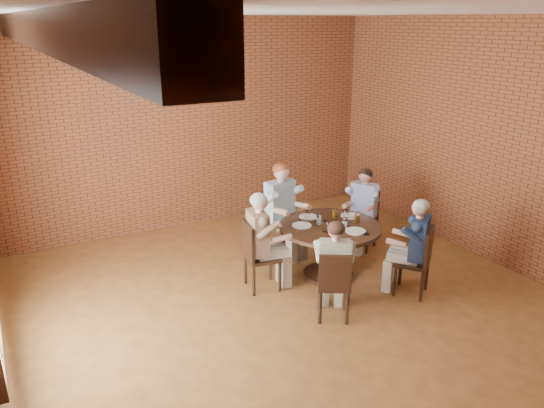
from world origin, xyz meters
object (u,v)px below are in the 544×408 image
diner_c (262,242)px  diner_d (334,270)px  chair_c (256,253)px  diner_a (363,209)px  diner_b (283,210)px  dining_table (329,241)px  chair_e (419,259)px  chair_b (278,219)px  diner_e (414,247)px  chair_d (334,283)px  chair_a (364,216)px  smartphone (365,233)px

diner_c → diner_d: 1.11m
chair_c → diner_d: (0.47, -1.06, 0.11)m
diner_a → chair_c: bearing=-108.3°
diner_b → diner_d: 1.89m
dining_table → chair_c: chair_c is taller
diner_a → diner_c: (-1.93, -0.42, 0.03)m
dining_table → diner_a: (0.99, 0.57, 0.10)m
chair_c → chair_e: (1.73, -1.11, -0.01)m
chair_b → diner_b: 0.20m
diner_a → diner_b: size_ratio=0.90×
chair_b → diner_b: diner_b is taller
diner_a → diner_e: diner_e is taller
chair_d → diner_d: size_ratio=0.72×
diner_b → chair_c: bearing=-147.3°
dining_table → chair_d: 1.12m
dining_table → diner_a: diner_a is taller
chair_a → chair_b: size_ratio=0.92×
diner_a → diner_b: 1.24m
chair_b → chair_c: 1.21m
diner_c → smartphone: (1.17, -0.59, 0.10)m
chair_a → diner_c: (-2.00, -0.46, 0.16)m
chair_c → diner_e: size_ratio=0.72×
diner_a → chair_c: size_ratio=1.36×
diner_b → diner_e: (0.84, -1.85, -0.06)m
chair_c → chair_d: 1.20m
chair_b → chair_e: chair_b is taller
chair_e → chair_b: bearing=-102.2°
diner_c → diner_d: diner_c is taller
chair_c → dining_table: bearing=-90.0°
chair_a → diner_a: bearing=-90.0°
diner_a → chair_e: (-0.29, -1.52, -0.13)m
chair_a → chair_c: chair_c is taller
chair_e → smartphone: size_ratio=6.24×
diner_d → diner_e: size_ratio=0.96×
diner_b → diner_d: size_ratio=1.14×
chair_d → smartphone: bearing=-116.3°
chair_c → smartphone: bearing=-106.8°
diner_c → chair_e: size_ratio=1.44×
dining_table → smartphone: (0.23, -0.44, 0.23)m
smartphone → chair_e: bearing=-37.4°
dining_table → diner_b: bearing=100.7°
dining_table → chair_c: 1.03m
chair_c → chair_d: (0.43, -1.12, -0.02)m
chair_b → chair_c: (-0.82, -0.89, -0.02)m
diner_d → diner_e: diner_e is taller
chair_e → smartphone: (-0.48, 0.51, 0.26)m
dining_table → chair_d: bearing=-121.6°
dining_table → diner_a: size_ratio=1.09×
chair_a → chair_d: (-1.64, -1.56, -0.01)m
chair_b → smartphone: size_ratio=6.70×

